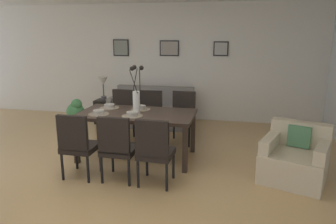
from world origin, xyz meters
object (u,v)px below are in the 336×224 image
at_px(centerpiece_vase, 136,95).
at_px(side_table, 104,111).
at_px(dining_chair_mid_right, 182,115).
at_px(bowl_far_left, 132,114).
at_px(table_lamp, 103,83).
at_px(framed_picture_left, 121,48).
at_px(potted_plant, 76,113).
at_px(dining_chair_near_right, 122,112).
at_px(dining_chair_far_left, 117,145).
at_px(bowl_near_right, 109,106).
at_px(dining_chair_mid_left, 154,149).
at_px(dining_table, 137,117).
at_px(dining_chair_near_left, 78,143).
at_px(dining_chair_far_right, 150,113).
at_px(armchair, 295,159).
at_px(bowl_far_right, 141,107).
at_px(bowl_near_left, 99,112).
at_px(sofa, 152,112).
at_px(framed_picture_center, 169,48).
at_px(framed_picture_right, 221,49).

height_order(centerpiece_vase, side_table, centerpiece_vase).
bearing_deg(dining_chair_mid_right, bowl_far_left, -116.88).
xyz_separation_m(dining_chair_mid_right, table_lamp, (-1.91, 0.90, 0.38)).
bearing_deg(framed_picture_left, potted_plant, -110.21).
distance_m(dining_chair_near_right, dining_chair_far_left, 1.83).
relative_size(dining_chair_mid_right, bowl_near_right, 5.41).
height_order(dining_chair_near_right, dining_chair_mid_left, same).
xyz_separation_m(dining_table, dining_chair_near_left, (-0.55, -0.90, -0.15)).
bearing_deg(table_lamp, dining_chair_near_right, -51.38).
height_order(dining_chair_mid_left, table_lamp, table_lamp).
xyz_separation_m(dining_table, dining_chair_far_right, (-0.02, 0.87, -0.15)).
xyz_separation_m(side_table, armchair, (3.67, -2.13, 0.03)).
xyz_separation_m(dining_chair_near_left, centerpiece_vase, (0.56, 0.90, 0.51)).
xyz_separation_m(dining_chair_mid_left, bowl_far_right, (-0.52, 1.12, 0.27)).
bearing_deg(table_lamp, bowl_far_right, -50.23).
bearing_deg(bowl_near_left, table_lamp, 111.27).
height_order(dining_chair_far_left, potted_plant, dining_chair_far_left).
height_order(bowl_near_right, framed_picture_left, framed_picture_left).
bearing_deg(centerpiece_vase, bowl_far_left, -90.24).
distance_m(dining_chair_near_right, sofa, 1.12).
xyz_separation_m(bowl_far_left, framed_picture_left, (-1.15, 2.72, 0.84)).
xyz_separation_m(centerpiece_vase, side_table, (-1.33, 1.81, -0.76)).
relative_size(bowl_far_left, bowl_far_right, 1.00).
height_order(dining_chair_mid_left, bowl_near_right, dining_chair_mid_left).
xyz_separation_m(bowl_near_left, framed_picture_center, (0.54, 2.72, 0.84)).
bearing_deg(table_lamp, sofa, 4.95).
bearing_deg(armchair, dining_chair_mid_left, -161.80).
relative_size(dining_chair_near_right, armchair, 0.90).
relative_size(dining_chair_mid_left, bowl_near_right, 5.41).
distance_m(dining_chair_mid_right, framed_picture_left, 2.59).
bearing_deg(potted_plant, dining_chair_mid_left, -43.09).
bearing_deg(dining_chair_mid_left, bowl_far_right, 114.77).
bearing_deg(dining_chair_near_right, centerpiece_vase, -56.50).
bearing_deg(bowl_near_right, bowl_far_left, -38.74).
height_order(dining_chair_far_right, armchair, dining_chair_far_right).
distance_m(dining_table, framed_picture_left, 2.91).
bearing_deg(table_lamp, bowl_near_left, -68.73).
xyz_separation_m(dining_chair_mid_left, framed_picture_right, (0.63, 3.41, 1.11)).
xyz_separation_m(centerpiece_vase, framed_picture_center, (-0.00, 2.50, 0.60)).
distance_m(dining_chair_near_right, dining_chair_mid_right, 1.14).
bearing_deg(table_lamp, centerpiece_vase, -53.71).
relative_size(dining_chair_far_right, potted_plant, 1.37).
distance_m(dining_chair_mid_right, table_lamp, 2.14).
bearing_deg(centerpiece_vase, potted_plant, 145.84).
xyz_separation_m(armchair, framed_picture_right, (-1.19, 2.81, 1.34)).
bearing_deg(dining_chair_near_right, framed_picture_right, 43.84).
bearing_deg(sofa, bowl_far_left, -83.10).
bearing_deg(framed_picture_left, bowl_far_left, -67.17).
bearing_deg(dining_chair_mid_left, dining_table, 119.75).
height_order(side_table, armchair, armchair).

